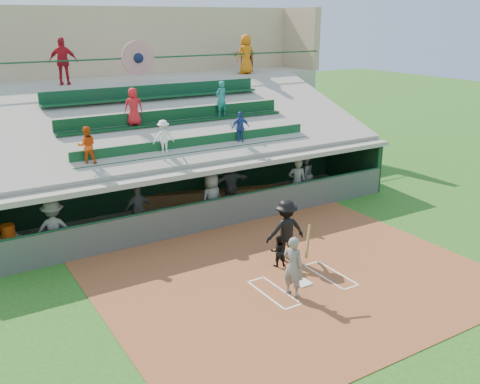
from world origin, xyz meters
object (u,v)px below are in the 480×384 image
home_plate (303,283)px  white_table (9,249)px  trash_bin (248,63)px  catcher (278,251)px  batter_at_plate (293,266)px  water_cooler (8,231)px

home_plate → white_table: bearing=138.8°
white_table → trash_bin: size_ratio=0.98×
catcher → white_table: catcher is taller
home_plate → batter_at_plate: bearing=-150.5°
white_table → batter_at_plate: bearing=-58.7°
batter_at_plate → catcher: size_ratio=1.97×
catcher → white_table: 8.39m
white_table → water_cooler: water_cooler is taller
trash_bin → batter_at_plate: bearing=-117.6°
catcher → home_plate: bearing=105.3°
batter_at_plate → white_table: batter_at_plate is taller
water_cooler → trash_bin: size_ratio=0.51×
batter_at_plate → water_cooler: 8.96m
white_table → water_cooler: 0.57m
catcher → water_cooler: water_cooler is taller
home_plate → white_table: 9.18m
home_plate → batter_at_plate: 1.13m
white_table → water_cooler: (0.06, 0.07, 0.57)m
trash_bin → catcher: bearing=-118.3°
trash_bin → home_plate: bearing=-116.1°
batter_at_plate → catcher: (0.69, 1.69, -0.37)m
batter_at_plate → catcher: 1.86m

